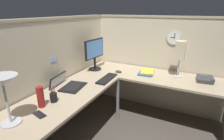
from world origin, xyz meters
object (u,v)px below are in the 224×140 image
Objects in this scene: keyboard at (107,79)px; pen_cup at (54,97)px; monitor at (95,52)px; thermos_flask at (41,97)px; computer_mouse at (119,71)px; desk_lamp_paper at (180,51)px; laptop at (66,85)px; office_phone at (206,79)px; cell_phone at (39,115)px; book_stack at (147,72)px; desk_lamp_dome at (3,85)px; wall_clock at (174,38)px.

keyboard is 2.39× the size of pen_cup.
monitor is 1.27m from thermos_flask.
desk_lamp_paper is (0.22, -0.85, 0.37)m from computer_mouse.
laptop is 1.91× the size of office_phone.
laptop is 0.66m from cell_phone.
monitor reaches higher than computer_mouse.
book_stack is at bearing -76.80° from monitor.
laptop is 1.38× the size of book_stack.
pen_cup is 0.58× the size of book_stack.
desk_lamp_dome is 1.93m from book_stack.
desk_lamp_paper is at bearing -36.62° from thermos_flask.
desk_lamp_paper reaches higher than pen_cup.
computer_mouse is at bearing -10.19° from desk_lamp_dome.
laptop is at bearing 11.84° from thermos_flask.
monitor is at bearing 50.03° from keyboard.
monitor is 1.66m from office_phone.
laptop is at bearing 31.41° from cell_phone.
wall_clock is at bearing -56.13° from computer_mouse.
wall_clock is (0.26, 0.14, 0.14)m from desk_lamp_paper.
cell_phone is (-1.37, -0.23, -0.29)m from monitor.
desk_lamp_paper reaches higher than laptop.
cell_phone is at bearing -166.16° from pen_cup.
thermos_flask is at bearing -3.16° from desk_lamp_dome.
laptop is 0.97× the size of desk_lamp_dome.
monitor is 0.79m from laptop.
computer_mouse is (0.04, -0.41, -0.28)m from monitor.
monitor reaches higher than pen_cup.
wall_clock is (0.52, -1.12, 0.23)m from monitor.
book_stack is at bearing -69.91° from computer_mouse.
laptop reaches higher than keyboard.
thermos_flask is (-1.25, -0.13, -0.18)m from monitor.
monitor is at bearing 6.07° from thermos_flask.
office_phone is (0.22, -1.63, -0.26)m from monitor.
computer_mouse reaches higher than keyboard.
computer_mouse is at bearing -11.68° from pen_cup.
laptop is (-0.75, -0.03, -0.27)m from monitor.
office_phone is at bearing -69.69° from keyboard.
monitor is 1.42m from cell_phone.
thermos_flask is (0.32, -0.02, -0.25)m from desk_lamp_dome.
office_phone is 0.51m from desk_lamp_paper.
desk_lamp_paper is at bearing -78.29° from monitor.
computer_mouse is at bearing -11.91° from thermos_flask.
thermos_flask is (-0.96, 0.24, 0.10)m from keyboard.
keyboard is 0.65m from book_stack.
thermos_flask reaches higher than book_stack.
computer_mouse is 1.18m from pen_cup.
pen_cup is 0.15m from thermos_flask.
book_stack is 1.42× the size of wall_clock.
wall_clock is at bearing -65.07° from monitor.
wall_clock reaches higher than desk_lamp_paper.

